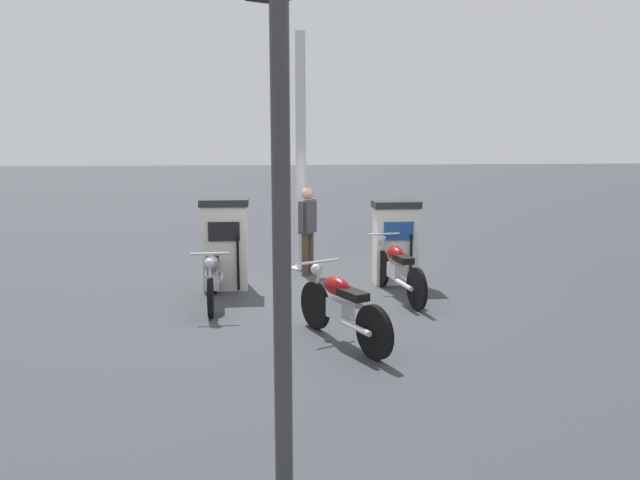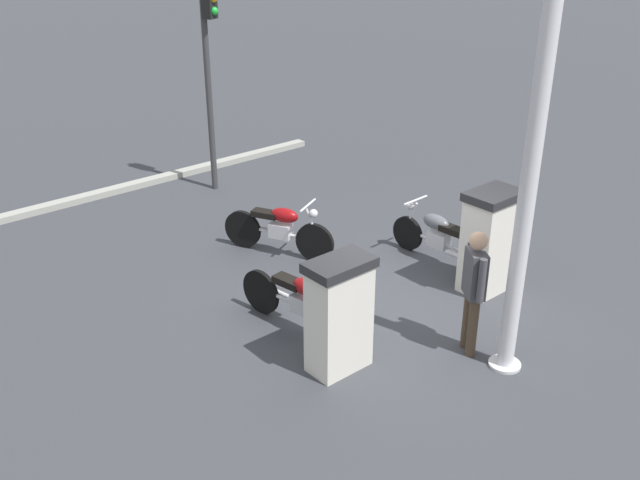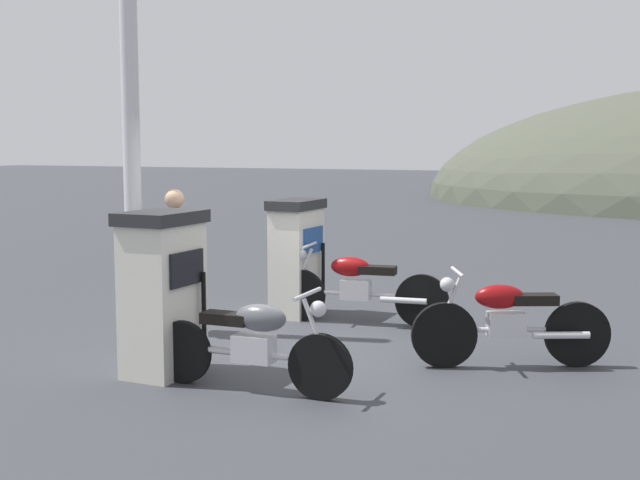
{
  "view_description": "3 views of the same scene",
  "coord_description": "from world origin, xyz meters",
  "px_view_note": "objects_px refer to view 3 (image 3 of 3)",
  "views": [
    {
      "loc": [
        9.16,
        -1.07,
        2.46
      ],
      "look_at": [
        0.49,
        0.01,
        0.99
      ],
      "focal_mm": 32.04,
      "sensor_mm": 36.0,
      "label": 1
    },
    {
      "loc": [
        -5.81,
        6.46,
        5.11
      ],
      "look_at": [
        1.01,
        0.37,
        0.82
      ],
      "focal_mm": 39.45,
      "sensor_mm": 36.0,
      "label": 2
    },
    {
      "loc": [
        3.82,
        -7.97,
        2.17
      ],
      "look_at": [
        0.44,
        -0.14,
        1.19
      ],
      "focal_mm": 46.57,
      "sensor_mm": 36.0,
      "label": 3
    }
  ],
  "objects_px": {
    "motorcycle_extra": "(508,321)",
    "canopy_support_pole": "(131,142)",
    "motorcycle_near_pump": "(252,343)",
    "fuel_pump_near": "(163,292)",
    "motorcycle_far_pump": "(357,286)",
    "fuel_pump_far": "(297,257)",
    "attendant_person": "(175,251)"
  },
  "relations": [
    {
      "from": "fuel_pump_far",
      "to": "motorcycle_far_pump",
      "type": "relative_size",
      "value": 0.69
    },
    {
      "from": "motorcycle_far_pump",
      "to": "canopy_support_pole",
      "type": "height_order",
      "value": "canopy_support_pole"
    },
    {
      "from": "motorcycle_extra",
      "to": "canopy_support_pole",
      "type": "xyz_separation_m",
      "value": [
        -4.31,
        -0.11,
        1.74
      ]
    },
    {
      "from": "motorcycle_near_pump",
      "to": "motorcycle_extra",
      "type": "xyz_separation_m",
      "value": [
        1.92,
        1.7,
        0.02
      ]
    },
    {
      "from": "fuel_pump_far",
      "to": "canopy_support_pole",
      "type": "relative_size",
      "value": 0.32
    },
    {
      "from": "canopy_support_pole",
      "to": "fuel_pump_far",
      "type": "bearing_deg",
      "value": 48.92
    },
    {
      "from": "motorcycle_far_pump",
      "to": "fuel_pump_near",
      "type": "bearing_deg",
      "value": -107.86
    },
    {
      "from": "fuel_pump_near",
      "to": "motorcycle_near_pump",
      "type": "xyz_separation_m",
      "value": [
        1.03,
        -0.17,
        -0.35
      ]
    },
    {
      "from": "fuel_pump_far",
      "to": "motorcycle_far_pump",
      "type": "bearing_deg",
      "value": -12.66
    },
    {
      "from": "motorcycle_far_pump",
      "to": "attendant_person",
      "type": "relative_size",
      "value": 1.29
    },
    {
      "from": "fuel_pump_near",
      "to": "motorcycle_far_pump",
      "type": "distance_m",
      "value": 2.94
    },
    {
      "from": "fuel_pump_near",
      "to": "fuel_pump_far",
      "type": "distance_m",
      "value": 2.98
    },
    {
      "from": "attendant_person",
      "to": "fuel_pump_near",
      "type": "bearing_deg",
      "value": -60.73
    },
    {
      "from": "fuel_pump_far",
      "to": "motorcycle_near_pump",
      "type": "bearing_deg",
      "value": -71.87
    },
    {
      "from": "fuel_pump_near",
      "to": "fuel_pump_far",
      "type": "bearing_deg",
      "value": 90.0
    },
    {
      "from": "motorcycle_far_pump",
      "to": "attendant_person",
      "type": "height_order",
      "value": "attendant_person"
    },
    {
      "from": "canopy_support_pole",
      "to": "attendant_person",
      "type": "bearing_deg",
      "value": 8.36
    },
    {
      "from": "motorcycle_near_pump",
      "to": "canopy_support_pole",
      "type": "bearing_deg",
      "value": 146.23
    },
    {
      "from": "fuel_pump_near",
      "to": "attendant_person",
      "type": "height_order",
      "value": "attendant_person"
    },
    {
      "from": "fuel_pump_near",
      "to": "motorcycle_near_pump",
      "type": "relative_size",
      "value": 0.8
    },
    {
      "from": "motorcycle_near_pump",
      "to": "canopy_support_pole",
      "type": "relative_size",
      "value": 0.43
    },
    {
      "from": "motorcycle_far_pump",
      "to": "motorcycle_near_pump",
      "type": "bearing_deg",
      "value": -87.36
    },
    {
      "from": "motorcycle_near_pump",
      "to": "motorcycle_extra",
      "type": "bearing_deg",
      "value": 41.64
    },
    {
      "from": "fuel_pump_far",
      "to": "canopy_support_pole",
      "type": "bearing_deg",
      "value": -131.08
    },
    {
      "from": "fuel_pump_near",
      "to": "attendant_person",
      "type": "bearing_deg",
      "value": 119.27
    },
    {
      "from": "attendant_person",
      "to": "motorcycle_near_pump",
      "type": "bearing_deg",
      "value": -41.75
    },
    {
      "from": "motorcycle_near_pump",
      "to": "canopy_support_pole",
      "type": "distance_m",
      "value": 3.37
    },
    {
      "from": "motorcycle_far_pump",
      "to": "canopy_support_pole",
      "type": "relative_size",
      "value": 0.47
    },
    {
      "from": "motorcycle_far_pump",
      "to": "fuel_pump_far",
      "type": "bearing_deg",
      "value": 167.34
    },
    {
      "from": "fuel_pump_far",
      "to": "motorcycle_near_pump",
      "type": "xyz_separation_m",
      "value": [
        1.03,
        -3.16,
        -0.31
      ]
    },
    {
      "from": "fuel_pump_far",
      "to": "fuel_pump_near",
      "type": "bearing_deg",
      "value": -90.0
    },
    {
      "from": "fuel_pump_near",
      "to": "motorcycle_far_pump",
      "type": "xyz_separation_m",
      "value": [
        0.9,
        2.78,
        -0.32
      ]
    }
  ]
}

